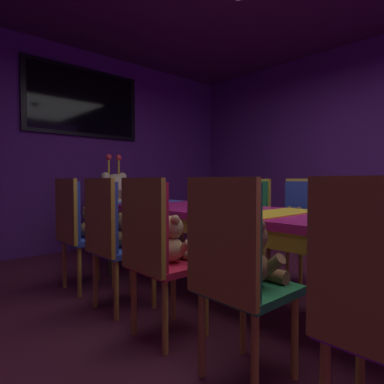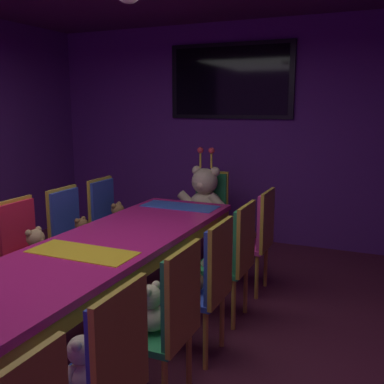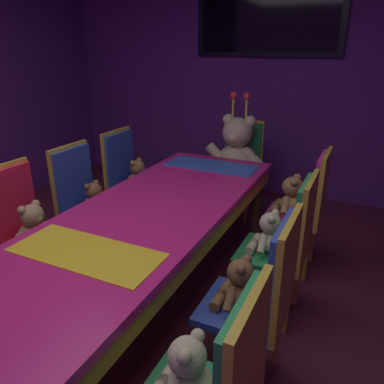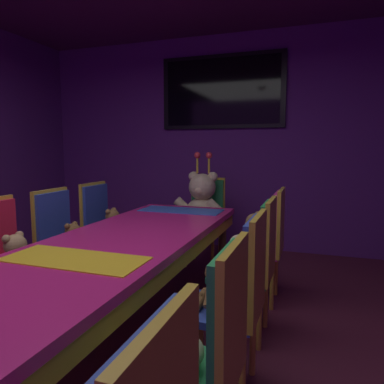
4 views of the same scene
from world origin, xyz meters
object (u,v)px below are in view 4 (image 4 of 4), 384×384
at_px(teddy_right_2, 177,341).
at_px(throne_chair, 206,211).
at_px(chair_left_5, 101,222).
at_px(wall_tv, 222,92).
at_px(teddy_left_4, 74,240).
at_px(banquet_table, 75,275).
at_px(teddy_left_3, 17,258).
at_px(teddy_right_3, 216,287).
at_px(chair_right_5, 271,234).
at_px(king_teddy_bear, 202,203).
at_px(teddy_right_5, 254,233).
at_px(chair_right_3, 242,286).
at_px(chair_right_4, 259,255).
at_px(chair_left_3, 0,255).
at_px(teddy_left_5, 113,225).
at_px(chair_right_2, 212,343).
at_px(teddy_right_4, 238,256).
at_px(chair_left_4, 59,236).

distance_m(teddy_right_2, throne_chair, 2.82).
height_order(teddy_right_2, throne_chair, throne_chair).
distance_m(chair_left_5, wall_tv, 2.32).
bearing_deg(teddy_left_4, banquet_table, -52.44).
bearing_deg(throne_chair, teddy_left_3, -18.28).
xyz_separation_m(teddy_left_4, teddy_right_3, (1.38, -0.60, 0.00)).
xyz_separation_m(teddy_left_3, throne_chair, (0.70, 2.11, 0.01)).
bearing_deg(chair_right_5, teddy_right_2, 85.42).
bearing_deg(king_teddy_bear, teddy_right_5, 43.76).
distance_m(teddy_left_4, wall_tv, 2.76).
distance_m(teddy_left_3, teddy_left_4, 0.58).
bearing_deg(chair_right_3, chair_right_4, -89.57).
xyz_separation_m(teddy_right_2, throne_chair, (-0.70, 2.73, 0.02)).
bearing_deg(chair_right_3, chair_left_3, -0.54).
distance_m(banquet_table, teddy_left_5, 1.64).
height_order(banquet_table, king_teddy_bear, king_teddy_bear).
height_order(chair_right_2, teddy_right_5, chair_right_2).
xyz_separation_m(teddy_right_3, teddy_right_4, (-0.00, 0.60, 0.00)).
bearing_deg(teddy_right_2, chair_right_2, -180.00).
relative_size(teddy_left_3, chair_right_4, 0.32).
xyz_separation_m(teddy_right_2, chair_right_3, (0.14, 0.60, 0.02)).
height_order(teddy_left_4, chair_right_3, chair_right_3).
bearing_deg(wall_tv, chair_left_3, -106.73).
bearing_deg(teddy_right_4, teddy_left_3, 22.66).
relative_size(chair_right_2, wall_tv, 0.61).
height_order(chair_right_3, chair_right_4, same).
relative_size(chair_right_4, king_teddy_bear, 1.20).
relative_size(chair_left_4, chair_right_4, 1.00).
bearing_deg(teddy_right_2, king_teddy_bear, -74.71).
height_order(chair_left_5, teddy_left_5, chair_left_5).
distance_m(chair_left_3, chair_left_4, 0.58).
height_order(chair_left_4, wall_tv, wall_tv).
bearing_deg(chair_left_4, teddy_left_3, -78.02).
bearing_deg(teddy_left_5, chair_right_5, 0.90).
distance_m(banquet_table, chair_left_5, 1.71).
bearing_deg(king_teddy_bear, throne_chair, 180.00).
distance_m(teddy_right_3, teddy_right_5, 1.23).
relative_size(chair_right_3, teddy_right_4, 3.39).
bearing_deg(wall_tv, teddy_right_5, -66.21).
distance_m(chair_left_4, teddy_right_2, 1.93).
bearing_deg(teddy_left_4, chair_left_4, -180.00).
height_order(chair_right_4, wall_tv, wall_tv).
distance_m(chair_right_2, chair_right_3, 0.60).
distance_m(teddy_left_5, chair_right_2, 2.36).
distance_m(chair_left_4, teddy_right_3, 1.63).
relative_size(chair_left_3, teddy_left_3, 3.10).
bearing_deg(chair_right_5, teddy_right_4, 76.41).
bearing_deg(chair_right_4, teddy_right_2, 83.49).
bearing_deg(teddy_right_3, chair_left_5, -38.47).
distance_m(chair_left_5, chair_right_3, 2.05).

